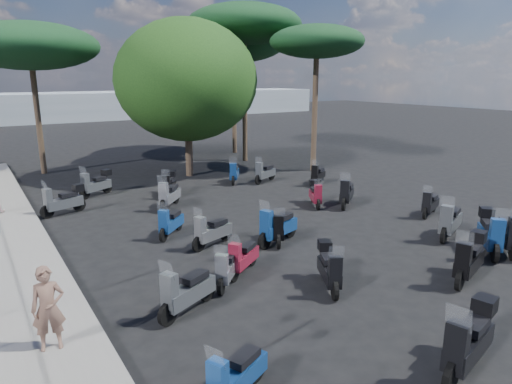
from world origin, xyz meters
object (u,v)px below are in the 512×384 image
broadleaf_tree (186,81)px  scooter_5 (96,184)px  woman (48,308)px  pine_1 (244,25)px  scooter_4 (63,201)px  scooter_6 (469,342)px  scooter_14 (277,227)px  scooter_16 (234,173)px  scooter_1 (236,377)px  scooter_26 (430,204)px  pine_3 (317,42)px  scooter_3 (227,269)px  scooter_11 (169,185)px  scooter_22 (265,173)px  scooter_8 (243,258)px  pine_0 (233,45)px  scooter_13 (277,229)px  scooter_20 (346,194)px  scooter_2 (187,292)px  scooter_15 (169,196)px  scooter_9 (212,232)px  scooter_18 (450,222)px  scooter_7 (329,269)px  scooter_27 (318,175)px  scooter_19 (509,235)px  scooter_21 (315,194)px  scooter_25 (490,234)px  pine_2 (30,46)px  scooter_10 (171,223)px

broadleaf_tree → scooter_5: bearing=-162.2°
woman → pine_1: 20.50m
scooter_4 → scooter_6: scooter_6 is taller
scooter_14 → scooter_16: scooter_14 is taller
scooter_1 → scooter_16: 14.64m
scooter_26 → pine_3: (1.67, 8.44, 5.97)m
scooter_3 → scooter_11: bearing=-59.8°
scooter_14 → scooter_26: size_ratio=1.22×
woman → scooter_22: woman is taller
scooter_8 → broadleaf_tree: broadleaf_tree is taller
scooter_5 → scooter_4: bearing=112.5°
pine_0 → pine_1: bearing=-108.3°
scooter_5 → scooter_13: bearing=171.2°
scooter_6 → scooter_20: size_ratio=1.24×
scooter_2 → scooter_3: (1.33, 0.70, -0.06)m
scooter_15 → scooter_22: bearing=-119.0°
scooter_4 → scooter_9: 6.38m
scooter_6 → scooter_11: 13.46m
scooter_14 → scooter_22: scooter_14 is taller
pine_0 → pine_1: size_ratio=0.90×
scooter_5 → scooter_20: 10.09m
scooter_16 → broadleaf_tree: size_ratio=0.18×
scooter_6 → scooter_11: size_ratio=1.33×
scooter_9 → scooter_22: bearing=-62.7°
scooter_18 → scooter_6: bearing=105.2°
woman → scooter_4: woman is taller
scooter_7 → scooter_14: 3.11m
scooter_16 → scooter_20: 5.90m
scooter_2 → woman: bearing=67.5°
scooter_1 → scooter_6: 3.88m
scooter_11 → scooter_27: (6.49, -1.64, -0.04)m
scooter_15 → broadleaf_tree: bearing=-78.0°
scooter_19 → scooter_21: bearing=-28.8°
scooter_27 → scooter_26: bearing=150.2°
scooter_2 → scooter_25: size_ratio=1.07×
scooter_27 → pine_2: size_ratio=0.18×
scooter_27 → broadleaf_tree: 7.62m
woman → scooter_15: 9.29m
scooter_21 → scooter_26: size_ratio=0.95×
scooter_1 → scooter_20: 11.34m
scooter_20 → pine_2: 16.43m
scooter_14 → scooter_9: bearing=45.5°
scooter_6 → scooter_8: scooter_6 is taller
scooter_27 → scooter_5: bearing=38.0°
scooter_4 → scooter_16: (7.59, 1.05, -0.06)m
scooter_7 → pine_2: size_ratio=0.20×
scooter_10 → pine_2: pine_2 is taller
scooter_4 → scooter_6: size_ratio=0.90×
broadleaf_tree → pine_2: bearing=143.2°
scooter_18 → scooter_8: bearing=58.0°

